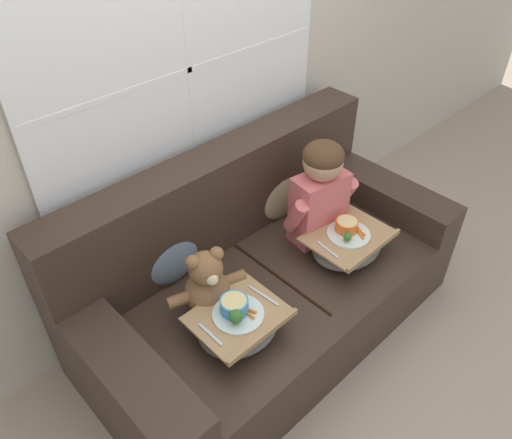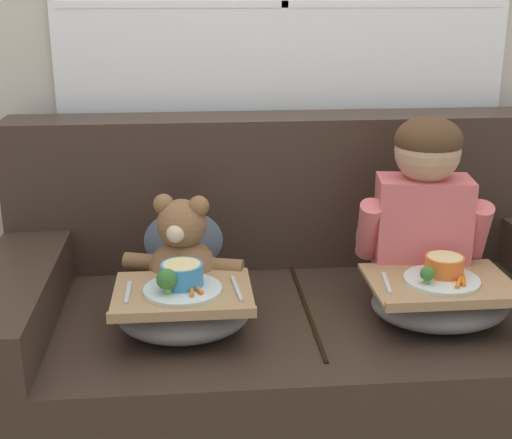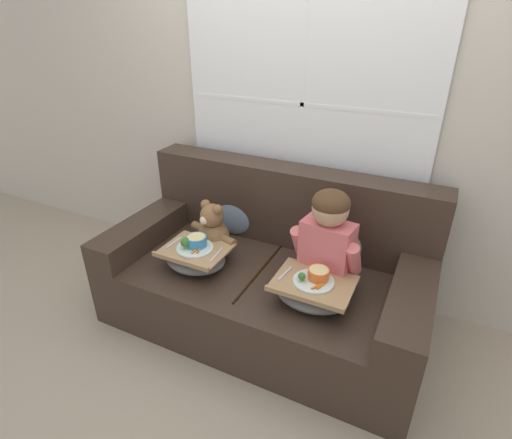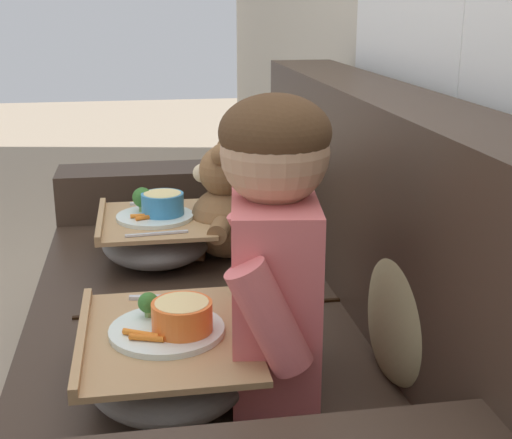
{
  "view_description": "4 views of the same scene",
  "coord_description": "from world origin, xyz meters",
  "px_view_note": "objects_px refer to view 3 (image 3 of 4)",
  "views": [
    {
      "loc": [
        -1.28,
        -1.23,
        2.19
      ],
      "look_at": [
        0.02,
        0.13,
        0.66
      ],
      "focal_mm": 35.0,
      "sensor_mm": 36.0,
      "label": 1
    },
    {
      "loc": [
        -0.34,
        -2.03,
        1.36
      ],
      "look_at": [
        -0.14,
        0.14,
        0.65
      ],
      "focal_mm": 50.0,
      "sensor_mm": 36.0,
      "label": 2
    },
    {
      "loc": [
        0.86,
        -1.85,
        1.81
      ],
      "look_at": [
        -0.08,
        0.06,
        0.7
      ],
      "focal_mm": 28.0,
      "sensor_mm": 36.0,
      "label": 3
    },
    {
      "loc": [
        1.62,
        -0.21,
        1.15
      ],
      "look_at": [
        -0.14,
        0.09,
        0.59
      ],
      "focal_mm": 50.0,
      "sensor_mm": 36.0,
      "label": 4
    }
  ],
  "objects_px": {
    "throw_pillow_behind_child": "(340,234)",
    "child_figure": "(328,234)",
    "teddy_bear": "(212,231)",
    "lap_tray_child": "(313,291)",
    "throw_pillow_behind_teddy": "(234,210)",
    "couch": "(268,273)",
    "lap_tray_teddy": "(196,256)"
  },
  "relations": [
    {
      "from": "couch",
      "to": "lap_tray_child",
      "type": "xyz_separation_m",
      "value": [
        0.38,
        -0.25,
        0.16
      ]
    },
    {
      "from": "throw_pillow_behind_teddy",
      "to": "teddy_bear",
      "type": "xyz_separation_m",
      "value": [
        -0.0,
        -0.28,
        -0.02
      ]
    },
    {
      "from": "couch",
      "to": "lap_tray_child",
      "type": "bearing_deg",
      "value": -33.87
    },
    {
      "from": "child_figure",
      "to": "throw_pillow_behind_teddy",
      "type": "bearing_deg",
      "value": 159.54
    },
    {
      "from": "teddy_bear",
      "to": "lap_tray_teddy",
      "type": "bearing_deg",
      "value": -89.8
    },
    {
      "from": "couch",
      "to": "teddy_bear",
      "type": "xyz_separation_m",
      "value": [
        -0.38,
        -0.05,
        0.24
      ]
    },
    {
      "from": "throw_pillow_behind_teddy",
      "to": "lap_tray_child",
      "type": "xyz_separation_m",
      "value": [
        0.75,
        -0.49,
        -0.1
      ]
    },
    {
      "from": "lap_tray_child",
      "to": "lap_tray_teddy",
      "type": "bearing_deg",
      "value": -179.99
    },
    {
      "from": "child_figure",
      "to": "lap_tray_teddy",
      "type": "height_order",
      "value": "child_figure"
    },
    {
      "from": "couch",
      "to": "lap_tray_child",
      "type": "relative_size",
      "value": 4.62
    },
    {
      "from": "throw_pillow_behind_teddy",
      "to": "teddy_bear",
      "type": "height_order",
      "value": "teddy_bear"
    },
    {
      "from": "teddy_bear",
      "to": "throw_pillow_behind_teddy",
      "type": "bearing_deg",
      "value": 89.73
    },
    {
      "from": "throw_pillow_behind_child",
      "to": "child_figure",
      "type": "height_order",
      "value": "child_figure"
    },
    {
      "from": "throw_pillow_behind_child",
      "to": "lap_tray_child",
      "type": "height_order",
      "value": "throw_pillow_behind_child"
    },
    {
      "from": "couch",
      "to": "lap_tray_child",
      "type": "distance_m",
      "value": 0.48
    },
    {
      "from": "teddy_bear",
      "to": "throw_pillow_behind_child",
      "type": "bearing_deg",
      "value": 20.67
    },
    {
      "from": "couch",
      "to": "teddy_bear",
      "type": "bearing_deg",
      "value": -172.28
    },
    {
      "from": "couch",
      "to": "teddy_bear",
      "type": "distance_m",
      "value": 0.45
    },
    {
      "from": "lap_tray_teddy",
      "to": "throw_pillow_behind_child",
      "type": "bearing_deg",
      "value": 32.84
    },
    {
      "from": "couch",
      "to": "throw_pillow_behind_teddy",
      "type": "height_order",
      "value": "couch"
    },
    {
      "from": "lap_tray_teddy",
      "to": "lap_tray_child",
      "type": "bearing_deg",
      "value": 0.01
    },
    {
      "from": "lap_tray_child",
      "to": "throw_pillow_behind_teddy",
      "type": "bearing_deg",
      "value": 147.16
    },
    {
      "from": "lap_tray_teddy",
      "to": "couch",
      "type": "bearing_deg",
      "value": 33.87
    },
    {
      "from": "throw_pillow_behind_child",
      "to": "throw_pillow_behind_teddy",
      "type": "distance_m",
      "value": 0.75
    },
    {
      "from": "child_figure",
      "to": "teddy_bear",
      "type": "height_order",
      "value": "child_figure"
    },
    {
      "from": "throw_pillow_behind_teddy",
      "to": "child_figure",
      "type": "xyz_separation_m",
      "value": [
        0.75,
        -0.28,
        0.14
      ]
    },
    {
      "from": "teddy_bear",
      "to": "lap_tray_child",
      "type": "height_order",
      "value": "teddy_bear"
    },
    {
      "from": "child_figure",
      "to": "teddy_bear",
      "type": "relative_size",
      "value": 1.53
    },
    {
      "from": "couch",
      "to": "child_figure",
      "type": "relative_size",
      "value": 3.36
    },
    {
      "from": "child_figure",
      "to": "teddy_bear",
      "type": "distance_m",
      "value": 0.77
    },
    {
      "from": "teddy_bear",
      "to": "lap_tray_teddy",
      "type": "xyz_separation_m",
      "value": [
        0.0,
        -0.2,
        -0.07
      ]
    },
    {
      "from": "throw_pillow_behind_teddy",
      "to": "teddy_bear",
      "type": "distance_m",
      "value": 0.29
    }
  ]
}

